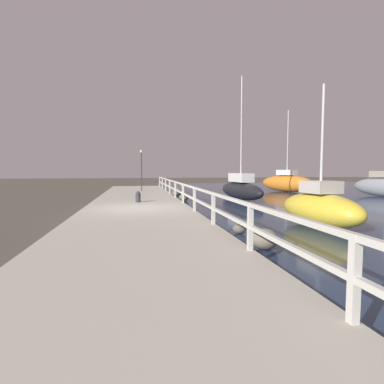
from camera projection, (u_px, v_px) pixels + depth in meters
ground_plane at (138, 215)px, 12.93m from camera, size 120.00×120.00×0.00m
dock_walkway at (138, 212)px, 12.92m from camera, size 4.63×36.00×0.32m
railing at (188, 192)px, 13.27m from camera, size 0.10×32.50×0.97m
boulder_water_edge at (265, 239)px, 7.37m from camera, size 0.69×0.62×0.52m
boulder_mid_strip at (239, 229)px, 9.18m from camera, size 0.41×0.37×0.31m
boulder_near_dock at (175, 194)px, 22.71m from camera, size 0.43×0.39×0.32m
boulder_downstream at (178, 192)px, 22.83m from camera, size 0.79×0.71×0.59m
boulder_far_strip at (184, 197)px, 18.78m from camera, size 0.61×0.55×0.46m
mooring_bollard at (138, 197)px, 15.14m from camera, size 0.26×0.26×0.56m
dock_lamp at (141, 164)px, 23.22m from camera, size 0.21×0.21×3.17m
sailboat_black at (241, 189)px, 19.72m from camera, size 1.70×5.94×7.97m
sailboat_yellow at (320, 208)px, 10.33m from camera, size 1.89×3.75×4.83m
sailboat_orange at (287, 183)px, 26.77m from camera, size 3.58×5.61×7.19m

